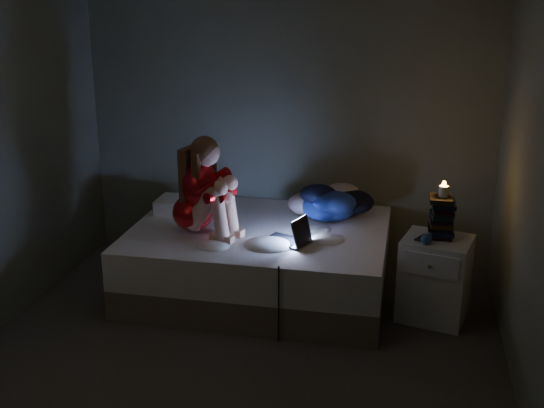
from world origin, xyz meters
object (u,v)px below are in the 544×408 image
(nightstand, at_px, (435,279))
(phone, at_px, (424,239))
(woman, at_px, (192,184))
(laptop, at_px, (286,228))
(candle, at_px, (444,190))
(bed, at_px, (260,260))

(nightstand, height_order, phone, phone)
(woman, distance_m, phone, 1.80)
(phone, bearing_deg, woman, -165.44)
(laptop, height_order, phone, laptop)
(candle, bearing_deg, nightstand, -107.36)
(nightstand, distance_m, candle, 0.68)
(woman, xyz_separation_m, candle, (1.88, 0.07, 0.05))
(bed, height_order, woman, woman)
(bed, bearing_deg, laptop, -45.16)
(nightstand, xyz_separation_m, candle, (0.01, 0.05, 0.68))
(woman, distance_m, laptop, 0.80)
(nightstand, bearing_deg, phone, -138.97)
(woman, relative_size, laptop, 2.46)
(laptop, xyz_separation_m, candle, (1.14, 0.13, 0.33))
(bed, relative_size, laptop, 6.28)
(woman, xyz_separation_m, laptop, (0.75, -0.06, -0.28))
(woman, height_order, laptop, woman)
(bed, distance_m, phone, 1.36)
(phone, bearing_deg, bed, -174.67)
(candle, bearing_deg, bed, 174.66)
(woman, bearing_deg, nightstand, 15.64)
(candle, bearing_deg, phone, -139.10)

